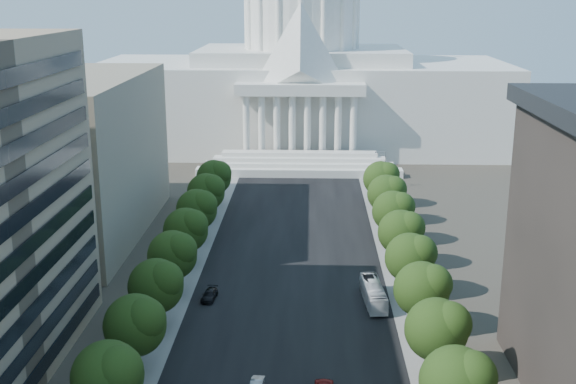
# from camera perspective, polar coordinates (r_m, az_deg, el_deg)

# --- Properties ---
(road_asphalt) EXTENTS (30.00, 260.00, 0.01)m
(road_asphalt) POSITION_cam_1_polar(r_m,az_deg,el_deg) (128.52, 0.43, -4.87)
(road_asphalt) COLOR black
(road_asphalt) RESTS_ON ground
(sidewalk_left) EXTENTS (8.00, 260.00, 0.02)m
(sidewalk_left) POSITION_cam_1_polar(r_m,az_deg,el_deg) (130.35, -7.98, -4.73)
(sidewalk_left) COLOR gray
(sidewalk_left) RESTS_ON ground
(sidewalk_right) EXTENTS (8.00, 260.00, 0.02)m
(sidewalk_right) POSITION_cam_1_polar(r_m,az_deg,el_deg) (129.49, 8.89, -4.91)
(sidewalk_right) COLOR gray
(sidewalk_right) RESTS_ON ground
(capitol) EXTENTS (120.00, 56.00, 73.00)m
(capitol) POSITION_cam_1_polar(r_m,az_deg,el_deg) (216.80, 1.08, 8.93)
(capitol) COLOR white
(capitol) RESTS_ON ground
(office_block_left_far) EXTENTS (38.00, 52.00, 30.00)m
(office_block_left_far) POSITION_cam_1_polar(r_m,az_deg,el_deg) (143.18, -19.06, 2.65)
(office_block_left_far) COLOR gray
(office_block_left_far) RESTS_ON ground
(tree_l_c) EXTENTS (7.79, 7.60, 9.97)m
(tree_l_c) POSITION_cam_1_polar(r_m,az_deg,el_deg) (79.22, -13.88, -13.85)
(tree_l_c) COLOR #33261C
(tree_l_c) RESTS_ON ground
(tree_l_d) EXTENTS (7.79, 7.60, 9.97)m
(tree_l_d) POSITION_cam_1_polar(r_m,az_deg,el_deg) (89.51, -11.83, -10.15)
(tree_l_d) COLOR #33261C
(tree_l_d) RESTS_ON ground
(tree_l_e) EXTENTS (7.79, 7.60, 9.97)m
(tree_l_e) POSITION_cam_1_polar(r_m,az_deg,el_deg) (100.17, -10.24, -7.21)
(tree_l_e) COLOR #33261C
(tree_l_e) RESTS_ON ground
(tree_l_f) EXTENTS (7.79, 7.60, 9.97)m
(tree_l_f) POSITION_cam_1_polar(r_m,az_deg,el_deg) (111.11, -8.98, -4.84)
(tree_l_f) COLOR #33261C
(tree_l_f) RESTS_ON ground
(tree_l_g) EXTENTS (7.79, 7.60, 9.97)m
(tree_l_g) POSITION_cam_1_polar(r_m,az_deg,el_deg) (122.25, -7.96, -2.90)
(tree_l_g) COLOR #33261C
(tree_l_g) RESTS_ON ground
(tree_l_h) EXTENTS (7.79, 7.60, 9.97)m
(tree_l_h) POSITION_cam_1_polar(r_m,az_deg,el_deg) (133.54, -7.10, -1.28)
(tree_l_h) COLOR #33261C
(tree_l_h) RESTS_ON ground
(tree_l_i) EXTENTS (7.79, 7.60, 9.97)m
(tree_l_i) POSITION_cam_1_polar(r_m,az_deg,el_deg) (144.94, -6.39, 0.08)
(tree_l_i) COLOR #33261C
(tree_l_i) RESTS_ON ground
(tree_l_j) EXTENTS (7.79, 7.60, 9.97)m
(tree_l_j) POSITION_cam_1_polar(r_m,az_deg,el_deg) (156.43, -5.77, 1.24)
(tree_l_j) COLOR #33261C
(tree_l_j) RESTS_ON ground
(tree_r_c) EXTENTS (7.79, 7.60, 9.97)m
(tree_r_c) POSITION_cam_1_polar(r_m,az_deg,el_deg) (78.03, 13.41, -14.30)
(tree_r_c) COLOR #33261C
(tree_r_c) RESTS_ON ground
(tree_r_d) EXTENTS (7.79, 7.60, 9.97)m
(tree_r_d) POSITION_cam_1_polar(r_m,az_deg,el_deg) (88.46, 11.89, -10.47)
(tree_r_d) COLOR #33261C
(tree_r_d) RESTS_ON ground
(tree_r_e) EXTENTS (7.79, 7.60, 9.97)m
(tree_r_e) POSITION_cam_1_polar(r_m,az_deg,el_deg) (99.24, 10.72, -7.46)
(tree_r_e) COLOR #33261C
(tree_r_e) RESTS_ON ground
(tree_r_f) EXTENTS (7.79, 7.60, 9.97)m
(tree_r_f) POSITION_cam_1_polar(r_m,az_deg,el_deg) (110.27, 9.80, -5.04)
(tree_r_f) COLOR #33261C
(tree_r_f) RESTS_ON ground
(tree_r_g) EXTENTS (7.79, 7.60, 9.97)m
(tree_r_g) POSITION_cam_1_polar(r_m,az_deg,el_deg) (121.48, 9.05, -3.07)
(tree_r_g) COLOR #33261C
(tree_r_g) RESTS_ON ground
(tree_r_h) EXTENTS (7.79, 7.60, 9.97)m
(tree_r_h) POSITION_cam_1_polar(r_m,az_deg,el_deg) (132.83, 8.43, -1.42)
(tree_r_h) COLOR #33261C
(tree_r_h) RESTS_ON ground
(tree_r_i) EXTENTS (7.79, 7.60, 9.97)m
(tree_r_i) POSITION_cam_1_polar(r_m,az_deg,el_deg) (144.29, 7.91, -0.04)
(tree_r_i) COLOR #33261C
(tree_r_i) RESTS_ON ground
(tree_r_j) EXTENTS (7.79, 7.60, 9.97)m
(tree_r_j) POSITION_cam_1_polar(r_m,az_deg,el_deg) (155.83, 7.47, 1.14)
(tree_r_j) COLOR #33261C
(tree_r_j) RESTS_ON ground
(streetlight_c) EXTENTS (2.61, 0.44, 9.00)m
(streetlight_c) POSITION_cam_1_polar(r_m,az_deg,el_deg) (99.91, 11.58, -7.74)
(streetlight_c) COLOR gray
(streetlight_c) RESTS_ON ground
(streetlight_d) EXTENTS (2.61, 0.44, 9.00)m
(streetlight_d) POSITION_cam_1_polar(r_m,az_deg,el_deg) (123.01, 9.70, -3.17)
(streetlight_d) COLOR gray
(streetlight_d) RESTS_ON ground
(streetlight_e) EXTENTS (2.61, 0.44, 9.00)m
(streetlight_e) POSITION_cam_1_polar(r_m,az_deg,el_deg) (146.73, 8.42, -0.06)
(streetlight_e) COLOR gray
(streetlight_e) RESTS_ON ground
(streetlight_f) EXTENTS (2.61, 0.44, 9.00)m
(streetlight_f) POSITION_cam_1_polar(r_m,az_deg,el_deg) (170.82, 7.51, 2.18)
(streetlight_f) COLOR gray
(streetlight_f) RESTS_ON ground
(car_dark_b) EXTENTS (2.39, 4.90, 1.37)m
(car_dark_b) POSITION_cam_1_polar(r_m,az_deg,el_deg) (110.39, -6.23, -8.10)
(car_dark_b) COLOR black
(car_dark_b) RESTS_ON ground
(city_bus) EXTENTS (3.45, 11.27, 3.09)m
(city_bus) POSITION_cam_1_polar(r_m,az_deg,el_deg) (108.92, 6.76, -7.96)
(city_bus) COLOR silver
(city_bus) RESTS_ON ground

